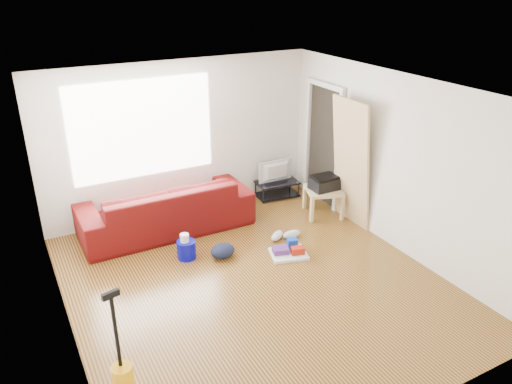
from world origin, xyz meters
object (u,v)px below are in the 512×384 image
sofa (168,229)px  side_table (324,193)px  tv_stand (277,188)px  cleaning_tray (289,251)px  bucket (187,258)px  backpack (223,257)px

sofa → side_table: bearing=163.7°
sofa → tv_stand: (2.15, 0.27, 0.15)m
tv_stand → cleaning_tray: (-0.88, -1.83, -0.09)m
bucket → backpack: bearing=-26.2°
tv_stand → backpack: (-1.74, -1.44, -0.15)m
side_table → backpack: side_table is taller
bucket → cleaning_tray: (1.32, -0.61, 0.06)m
bucket → cleaning_tray: size_ratio=0.45×
sofa → cleaning_tray: (1.27, -1.56, 0.06)m
tv_stand → cleaning_tray: bearing=-109.6°
side_table → backpack: size_ratio=1.97×
tv_stand → side_table: 1.06m
sofa → backpack: (0.41, -1.17, 0.00)m
sofa → side_table: size_ratio=3.65×
sofa → tv_stand: bearing=-172.9°
bucket → sofa: bearing=87.4°
tv_stand → side_table: side_table is taller
tv_stand → bucket: (-2.20, -1.22, -0.15)m
sofa → backpack: sofa is taller
side_table → backpack: 2.13m
tv_stand → bucket: size_ratio=2.95×
bucket → tv_stand: bearing=29.0°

